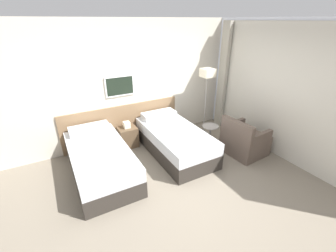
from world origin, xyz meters
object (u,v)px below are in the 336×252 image
Objects in this scene: floor_lamp at (207,79)px; side_table at (210,132)px; bed_near_window at (174,140)px; nightstand at (128,136)px; bed_near_door at (100,160)px; armchair at (244,141)px.

side_table is (-0.26, -0.56, -1.08)m from floor_lamp.
bed_near_window is 3.28× the size of nightstand.
nightstand is 1.88m from side_table.
floor_lamp reaches higher than nightstand.
bed_near_window is (1.59, 0.00, 0.00)m from bed_near_door.
bed_near_window is 0.87m from side_table.
floor_lamp is 1.96× the size of armchair.
side_table is 0.76m from armchair.
nightstand is 0.37× the size of floor_lamp.
side_table is at bearing -3.16° from bed_near_door.
bed_near_window is 1.65m from floor_lamp.
nightstand reaches higher than side_table.
armchair is at bearing -81.47° from floor_lamp.
bed_near_door is 3.28× the size of nightstand.
floor_lamp is 3.31× the size of side_table.
bed_near_door is 2.97m from floor_lamp.
floor_lamp reaches higher than bed_near_door.
armchair is (2.89, -0.76, -0.01)m from bed_near_door.
bed_near_window is at bearing 171.05° from side_table.
floor_lamp is (1.92, -0.32, 1.17)m from nightstand.
nightstand is 2.27m from floor_lamp.
armchair is at bearing -35.74° from nightstand.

